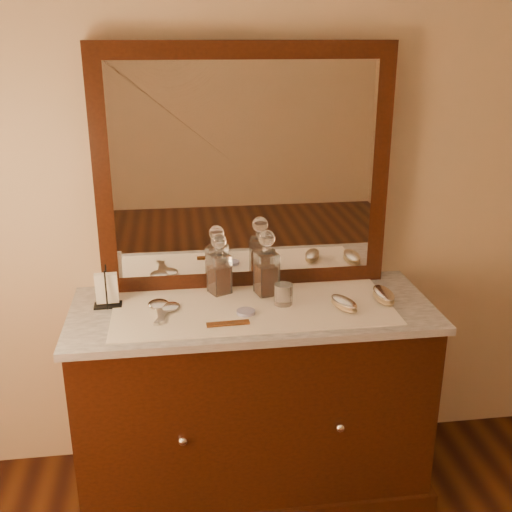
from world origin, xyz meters
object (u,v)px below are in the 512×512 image
Objects in this scene: mirror_frame at (244,170)px; hand_mirror_inner at (168,309)px; dresser_cabinet at (253,401)px; brush_near at (344,303)px; decanter_left at (219,270)px; comb at (228,323)px; hand_mirror_outer at (159,306)px; pin_dish at (246,312)px; napkin_rack at (107,291)px; decanter_right at (267,270)px; brush_far at (384,295)px.

mirror_frame reaches higher than hand_mirror_inner.
brush_near is (0.35, -0.07, 0.46)m from dresser_cabinet.
brush_near is (0.47, -0.23, -0.08)m from decanter_left.
dresser_cabinet is 0.49m from comb.
hand_mirror_outer is (-0.25, -0.13, -0.09)m from decanter_left.
pin_dish is at bearing 45.04° from comb.
brush_near is 0.73m from hand_mirror_outer.
comb is at bearing -27.65° from napkin_rack.
mirror_frame is 7.33× the size of napkin_rack.
decanter_right is (0.19, 0.26, 0.10)m from comb.
hand_mirror_inner is at bearing -143.22° from mirror_frame.
napkin_rack is 0.63× the size of decanter_left.
napkin_rack reaches higher than pin_dish.
comb is 0.98× the size of napkin_rack.
decanter_right reaches higher than decanter_left.
pin_dish is at bearing -12.58° from hand_mirror_inner.
dresser_cabinet is 5.40× the size of decanter_left.
napkin_rack is 0.26m from hand_mirror_inner.
decanter_right is at bearing 52.34° from comb.
dresser_cabinet is 0.46m from pin_dish.
mirror_frame is at bearing 38.40° from decanter_left.
pin_dish is 0.28× the size of decanter_left.
pin_dish is 0.23m from decanter_right.
mirror_frame reaches higher than decanter_left.
decanter_left reaches higher than hand_mirror_inner.
dresser_cabinet is at bearing 51.25° from comb.
decanter_right is 0.35m from brush_near.
brush_near is (0.35, -0.32, -0.48)m from mirror_frame.
napkin_rack is (-0.46, 0.24, 0.06)m from comb.
napkin_rack is at bearing -171.71° from decanter_left.
decanter_left reaches higher than brush_near.
napkin_rack is at bearing 159.61° from hand_mirror_inner.
napkin_rack is at bearing 171.50° from dresser_cabinet.
napkin_rack is at bearing -164.35° from mirror_frame.
hand_mirror_outer is at bearing 142.51° from hand_mirror_inner.
decanter_left is 0.68m from brush_far.
mirror_frame is at bearing 30.84° from hand_mirror_outer.
napkin_rack is at bearing 174.47° from brush_far.
pin_dish is at bearing -121.04° from decanter_right.
mirror_frame is 0.73m from napkin_rack.
hand_mirror_outer reaches higher than hand_mirror_inner.
dresser_cabinet is 0.97m from mirror_frame.
pin_dish reaches higher than comb.
hand_mirror_outer is at bearing 142.37° from comb.
decanter_left reaches higher than dresser_cabinet.
dresser_cabinet is at bearing -123.46° from decanter_right.
decanter_left is at bearing 165.15° from brush_far.
brush_near is 0.99× the size of brush_far.
brush_far is at bearing -2.94° from hand_mirror_outer.
dresser_cabinet is 5.04× the size of decanter_right.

